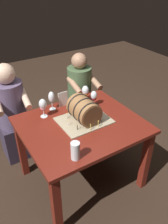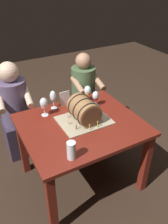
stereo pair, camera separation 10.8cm
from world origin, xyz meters
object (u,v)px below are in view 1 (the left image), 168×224
Objects in this scene: wine_glass_red at (94,96)px; wine_glass_amber at (85,91)px; dining_table at (81,134)px; barrel_cake at (84,111)px; person_seated_left at (13,117)px; person_seated_right at (80,100)px; wine_glass_empty at (52,97)px; menu_card at (63,99)px; beer_pint at (75,151)px; wine_glass_rose at (43,105)px.

wine_glass_amber is at bearing 96.15° from wine_glass_red.
barrel_cake is at bearing 28.08° from dining_table.
barrel_cake is 0.40× the size of person_seated_left.
wine_glass_red is at bearing -105.87° from person_seated_right.
person_seated_left is (-0.44, 0.77, -0.09)m from dining_table.
menu_card is at bearing 0.52° from wine_glass_empty.
dining_table is at bearing -120.06° from person_seated_right.
person_seated_left is at bearing 123.32° from barrel_cake.
barrel_cake reaches higher than wine_glass_amber.
wine_glass_red reaches higher than dining_table.
wine_glass_empty is at bearing 77.78° from beer_pint.
wine_glass_empty reaches higher than wine_glass_amber.
wine_glass_empty reaches higher than dining_table.
wine_glass_amber reaches higher than menu_card.
wine_glass_empty is 0.15m from wine_glass_rose.
barrel_cake is at bearing -42.97° from wine_glass_rose.
person_seated_right reaches higher than barrel_cake.
person_seated_right is (0.43, 0.39, -0.33)m from menu_card.
person_seated_left reaches higher than barrel_cake.
menu_card is (0.29, 0.75, 0.01)m from beer_pint.
wine_glass_rose is 1.22× the size of menu_card.
person_seated_left is 1.04× the size of person_seated_right.
wine_glass_red is 0.85× the size of wine_glass_rose.
wine_glass_rose is at bearing -165.37° from menu_card.
menu_card is 0.14× the size of person_seated_right.
beer_pint is 0.13× the size of person_seated_left.
wine_glass_rose is 0.17× the size of person_seated_right.
beer_pint is (-0.33, -0.40, -0.04)m from barrel_cake.
person_seated_right is at bearing 34.67° from wine_glass_empty.
wine_glass_amber is at bearing -29.53° from person_seated_left.
wine_glass_empty is at bearing 107.52° from dining_table.
beer_pint is at bearing -129.46° from barrel_cake.
wine_glass_amber is 0.57m from person_seated_right.
wine_glass_red is at bearing -83.85° from wine_glass_amber.
menu_card is at bearing 88.61° from dining_table.
wine_glass_rose reaches higher than dining_table.
menu_card is (0.13, 0.00, -0.06)m from wine_glass_empty.
wine_glass_red reaches higher than beer_pint.
person_seated_left is (-0.33, 0.39, -0.35)m from wine_glass_empty.
person_seated_right is at bearing 34.10° from wine_glass_rose.
barrel_cake is 2.45× the size of wine_glass_rose.
dining_table is at bearing -151.92° from barrel_cake.
barrel_cake is at bearing -87.12° from menu_card.
barrel_cake is at bearing -65.19° from wine_glass_empty.
wine_glass_rose is 0.53m from wine_glass_amber.
wine_glass_red is 0.14m from wine_glass_amber.
wine_glass_rose reaches higher than wine_glass_amber.
dining_table is 6.68× the size of wine_glass_red.
beer_pint is at bearing -127.10° from dining_table.
wine_glass_rose is 0.28m from menu_card.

